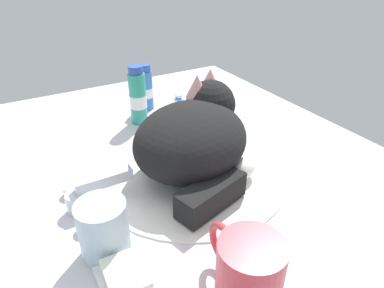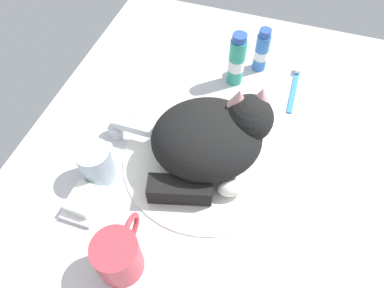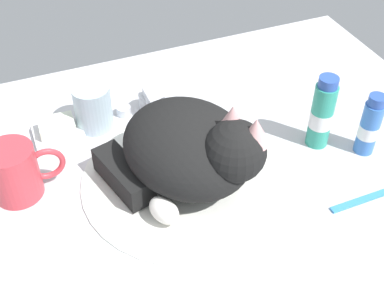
{
  "view_description": "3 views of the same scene",
  "coord_description": "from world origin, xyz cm",
  "px_view_note": "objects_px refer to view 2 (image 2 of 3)",
  "views": [
    {
      "loc": [
        -46.92,
        26.83,
        38.07
      ],
      "look_at": [
        -0.43,
        -0.01,
        6.78
      ],
      "focal_mm": 31.95,
      "sensor_mm": 36.0,
      "label": 1
    },
    {
      "loc": [
        -41.55,
        -10.51,
        65.12
      ],
      "look_at": [
        -2.32,
        2.38,
        7.5
      ],
      "focal_mm": 33.07,
      "sensor_mm": 36.0,
      "label": 2
    },
    {
      "loc": [
        -22.66,
        -57.94,
        63.1
      ],
      "look_at": [
        2.17,
        3.41,
        4.55
      ],
      "focal_mm": 48.41,
      "sensor_mm": 36.0,
      "label": 3
    }
  ],
  "objects_px": {
    "coffee_mug": "(119,255)",
    "rinse_cup": "(96,164)",
    "cat": "(213,137)",
    "soap_bar": "(83,199)",
    "mouthwash_bottle": "(262,51)",
    "toothpaste_bottle": "(238,61)",
    "faucet": "(122,129)",
    "toothbrush": "(295,87)"
  },
  "relations": [
    {
      "from": "faucet",
      "to": "cat",
      "type": "height_order",
      "value": "cat"
    },
    {
      "from": "coffee_mug",
      "to": "soap_bar",
      "type": "relative_size",
      "value": 1.93
    },
    {
      "from": "cat",
      "to": "toothbrush",
      "type": "xyz_separation_m",
      "value": [
        0.27,
        -0.14,
        -0.07
      ]
    },
    {
      "from": "soap_bar",
      "to": "toothpaste_bottle",
      "type": "xyz_separation_m",
      "value": [
        0.44,
        -0.2,
        0.04
      ]
    },
    {
      "from": "toothpaste_bottle",
      "to": "soap_bar",
      "type": "bearing_deg",
      "value": 155.37
    },
    {
      "from": "coffee_mug",
      "to": "toothbrush",
      "type": "distance_m",
      "value": 0.59
    },
    {
      "from": "coffee_mug",
      "to": "faucet",
      "type": "bearing_deg",
      "value": 24.48
    },
    {
      "from": "cat",
      "to": "toothpaste_bottle",
      "type": "distance_m",
      "value": 0.25
    },
    {
      "from": "cat",
      "to": "mouthwash_bottle",
      "type": "distance_m",
      "value": 0.32
    },
    {
      "from": "coffee_mug",
      "to": "toothbrush",
      "type": "relative_size",
      "value": 0.78
    },
    {
      "from": "faucet",
      "to": "coffee_mug",
      "type": "distance_m",
      "value": 0.29
    },
    {
      "from": "coffee_mug",
      "to": "rinse_cup",
      "type": "xyz_separation_m",
      "value": [
        0.16,
        0.13,
        -0.0
      ]
    },
    {
      "from": "faucet",
      "to": "rinse_cup",
      "type": "relative_size",
      "value": 1.47
    },
    {
      "from": "rinse_cup",
      "to": "mouthwash_bottle",
      "type": "relative_size",
      "value": 0.72
    },
    {
      "from": "coffee_mug",
      "to": "rinse_cup",
      "type": "bearing_deg",
      "value": 38.5
    },
    {
      "from": "mouthwash_bottle",
      "to": "toothpaste_bottle",
      "type": "bearing_deg",
      "value": 145.08
    },
    {
      "from": "coffee_mug",
      "to": "mouthwash_bottle",
      "type": "xyz_separation_m",
      "value": [
        0.59,
        -0.13,
        0.01
      ]
    },
    {
      "from": "mouthwash_bottle",
      "to": "rinse_cup",
      "type": "bearing_deg",
      "value": 149.92
    },
    {
      "from": "toothbrush",
      "to": "coffee_mug",
      "type": "bearing_deg",
      "value": 157.23
    },
    {
      "from": "faucet",
      "to": "soap_bar",
      "type": "height_order",
      "value": "faucet"
    },
    {
      "from": "coffee_mug",
      "to": "mouthwash_bottle",
      "type": "distance_m",
      "value": 0.6
    },
    {
      "from": "faucet",
      "to": "rinse_cup",
      "type": "xyz_separation_m",
      "value": [
        -0.11,
        0.0,
        0.02
      ]
    },
    {
      "from": "coffee_mug",
      "to": "toothbrush",
      "type": "height_order",
      "value": "coffee_mug"
    },
    {
      "from": "mouthwash_bottle",
      "to": "toothbrush",
      "type": "bearing_deg",
      "value": -114.03
    },
    {
      "from": "faucet",
      "to": "cat",
      "type": "bearing_deg",
      "value": -88.9
    },
    {
      "from": "faucet",
      "to": "cat",
      "type": "distance_m",
      "value": 0.22
    },
    {
      "from": "rinse_cup",
      "to": "soap_bar",
      "type": "xyz_separation_m",
      "value": [
        -0.07,
        -0.0,
        -0.02
      ]
    },
    {
      "from": "soap_bar",
      "to": "toothbrush",
      "type": "relative_size",
      "value": 0.4
    },
    {
      "from": "soap_bar",
      "to": "toothpaste_bottle",
      "type": "distance_m",
      "value": 0.48
    },
    {
      "from": "cat",
      "to": "soap_bar",
      "type": "xyz_separation_m",
      "value": [
        -0.19,
        0.21,
        -0.06
      ]
    },
    {
      "from": "cat",
      "to": "toothpaste_bottle",
      "type": "xyz_separation_m",
      "value": [
        0.25,
        0.01,
        -0.01
      ]
    },
    {
      "from": "cat",
      "to": "rinse_cup",
      "type": "relative_size",
      "value": 3.28
    },
    {
      "from": "rinse_cup",
      "to": "cat",
      "type": "bearing_deg",
      "value": -61.81
    },
    {
      "from": "cat",
      "to": "toothbrush",
      "type": "relative_size",
      "value": 1.79
    },
    {
      "from": "toothpaste_bottle",
      "to": "mouthwash_bottle",
      "type": "bearing_deg",
      "value": -34.92
    },
    {
      "from": "faucet",
      "to": "mouthwash_bottle",
      "type": "bearing_deg",
      "value": -37.45
    },
    {
      "from": "toothpaste_bottle",
      "to": "mouthwash_bottle",
      "type": "xyz_separation_m",
      "value": [
        0.07,
        -0.05,
        -0.01
      ]
    },
    {
      "from": "mouthwash_bottle",
      "to": "coffee_mug",
      "type": "bearing_deg",
      "value": 167.99
    },
    {
      "from": "rinse_cup",
      "to": "toothbrush",
      "type": "xyz_separation_m",
      "value": [
        0.39,
        -0.35,
        -0.04
      ]
    },
    {
      "from": "faucet",
      "to": "mouthwash_bottle",
      "type": "height_order",
      "value": "mouthwash_bottle"
    },
    {
      "from": "coffee_mug",
      "to": "toothpaste_bottle",
      "type": "relative_size",
      "value": 0.86
    },
    {
      "from": "coffee_mug",
      "to": "rinse_cup",
      "type": "distance_m",
      "value": 0.2
    }
  ]
}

